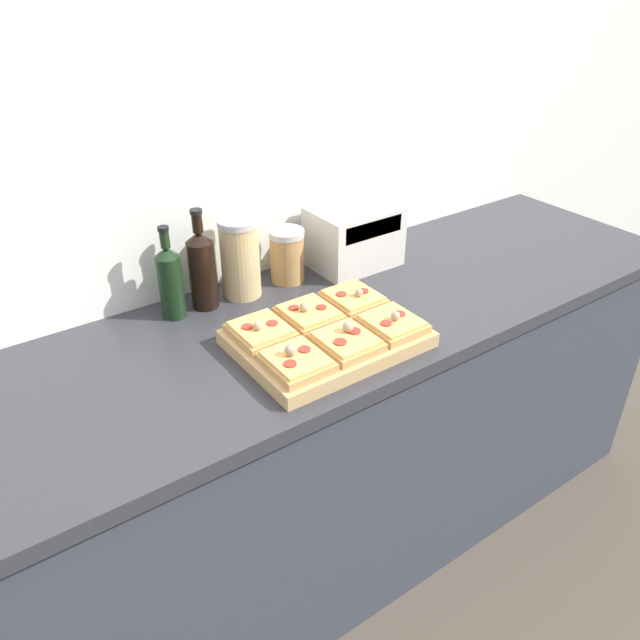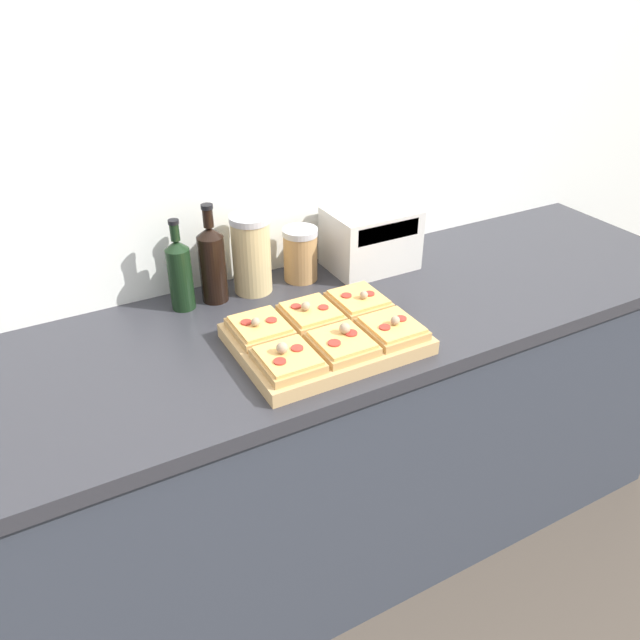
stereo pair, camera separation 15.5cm
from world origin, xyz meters
name	(u,v)px [view 1 (the left image)]	position (x,y,z in m)	size (l,w,h in m)	color
ground_plane	(354,629)	(0.00, 0.00, 0.00)	(12.00, 12.00, 0.00)	#4C4238
wall_back	(214,161)	(0.00, 0.67, 1.25)	(6.00, 0.06, 2.50)	silver
kitchen_counter	(292,455)	(0.00, 0.32, 0.45)	(2.63, 0.67, 0.90)	#333842
cutting_board	(327,338)	(0.04, 0.20, 0.91)	(0.44, 0.33, 0.04)	tan
pizza_slice_back_left	(261,331)	(-0.11, 0.28, 0.95)	(0.13, 0.15, 0.05)	tan
pizza_slice_back_center	(309,314)	(0.04, 0.28, 0.95)	(0.13, 0.15, 0.05)	tan
pizza_slice_back_right	(353,298)	(0.18, 0.28, 0.95)	(0.13, 0.15, 0.05)	tan
pizza_slice_front_left	(296,361)	(-0.11, 0.12, 0.95)	(0.13, 0.15, 0.06)	tan
pizza_slice_front_center	(347,341)	(0.04, 0.12, 0.95)	(0.13, 0.15, 0.05)	tan
pizza_slice_front_right	(392,323)	(0.18, 0.12, 0.95)	(0.13, 0.15, 0.05)	tan
olive_oil_bottle	(170,281)	(-0.21, 0.55, 1.00)	(0.07, 0.07, 0.26)	black
wine_bottle	(202,268)	(-0.12, 0.55, 1.01)	(0.07, 0.07, 0.28)	black
grain_jar_tall	(240,258)	(-0.01, 0.55, 1.01)	(0.11, 0.11, 0.23)	tan
grain_jar_short	(287,255)	(0.15, 0.55, 0.98)	(0.10, 0.10, 0.16)	#AD7F4C
toaster_oven	(354,236)	(0.37, 0.52, 0.99)	(0.28, 0.19, 0.19)	beige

